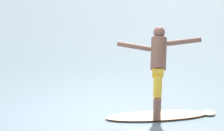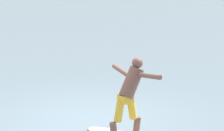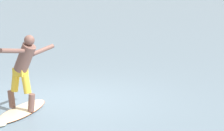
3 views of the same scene
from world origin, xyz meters
name	(u,v)px [view 1 (image 1 of 3)]	position (x,y,z in m)	size (l,w,h in m)	color
ground_plane	(85,113)	(0.00, 0.00, 0.00)	(200.00, 200.00, 0.00)	slate
surfboard	(159,115)	(1.06, -0.88, 0.03)	(2.07, 1.23, 0.20)	beige
surfer	(158,63)	(1.09, -0.78, 0.98)	(1.26, 1.01, 1.56)	brown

